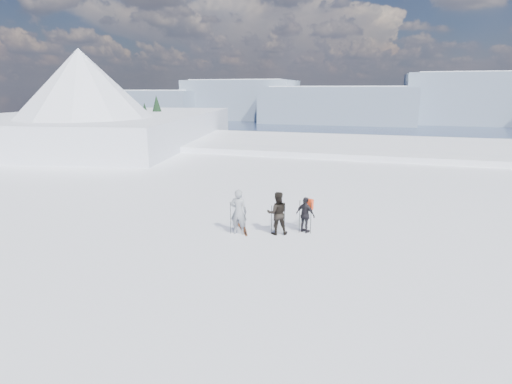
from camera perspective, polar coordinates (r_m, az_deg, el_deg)
lake_basin at (r=43.21m, az=12.55°, el=-2.31°), size 820.00×820.00×71.62m
far_mountain_range at (r=467.10m, az=20.46°, el=12.01°), size 770.00×110.00×53.00m
near_ridge at (r=50.95m, az=-18.68°, el=3.30°), size 31.37×35.68×25.62m
skier_grey at (r=16.11m, az=-2.51°, el=-2.85°), size 0.70×0.48×1.86m
skier_dark at (r=16.11m, az=3.07°, el=-3.03°), size 1.03×0.92×1.77m
skier_pack at (r=16.43m, az=7.08°, el=-3.27°), size 0.95×0.69×1.50m
backpack at (r=16.36m, az=7.67°, el=0.15°), size 0.36×0.29×0.43m
ski_poles at (r=16.17m, az=2.64°, el=-3.82°), size 3.15×0.95×1.37m
skis_loose at (r=16.92m, az=-1.86°, el=-5.25°), size 1.00×1.60×0.03m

